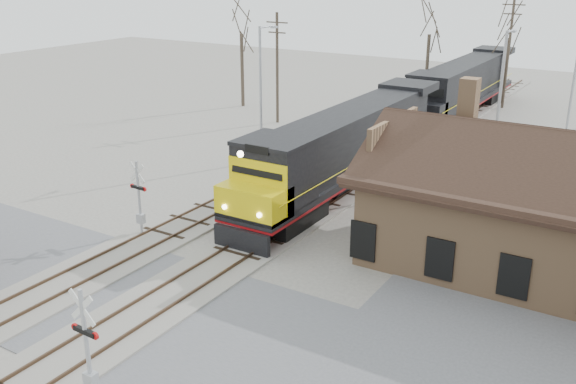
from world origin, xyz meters
name	(u,v)px	position (x,y,z in m)	size (l,w,h in m)	color
ground	(146,312)	(0.00, 0.00, 0.00)	(140.00, 140.00, 0.00)	#A29C92
road	(146,312)	(0.00, 0.00, 0.01)	(60.00, 9.00, 0.03)	#59595E
track_main	(328,197)	(0.00, 15.00, 0.07)	(3.40, 90.00, 0.24)	#A29C92
track_siding	(264,184)	(-4.50, 15.00, 0.07)	(3.40, 90.00, 0.24)	#A29C92
depot	(539,217)	(11.99, 12.00, 2.41)	(15.20, 9.31, 7.90)	#9C7451
locomotive_lead	(343,148)	(0.00, 16.75, 2.58)	(3.29, 22.05, 4.90)	black
locomotive_trailing	(461,88)	(0.00, 39.08, 2.58)	(3.29, 22.05, 4.64)	black
crossbuck_near	(88,352)	(2.49, -4.95, 1.88)	(1.14, 0.30, 4.00)	#A5A8AD
crossbuck_far	(139,201)	(-5.48, 5.49, 1.82)	(1.10, 0.29, 3.85)	#A5A8AD
streetlight_a	(262,88)	(-7.34, 19.17, 5.04)	(0.25, 2.04, 9.01)	#A5A8AD
streetlight_b	(500,97)	(6.88, 24.35, 5.06)	(0.25, 2.04, 9.05)	#A5A8AD
streetlight_c	(575,73)	(9.17, 37.47, 4.86)	(0.25, 2.04, 8.65)	#A5A8AD
utility_pole_a	(277,66)	(-12.46, 29.06, 4.74)	(2.00, 0.24, 9.05)	#382D23
utility_pole_b	(509,51)	(2.33, 44.91, 5.26)	(2.00, 0.24, 10.07)	#382D23
tree_a	(241,22)	(-18.76, 32.87, 7.75)	(4.44, 4.44, 10.88)	#382D23
tree_b	(430,22)	(-3.80, 40.85, 7.83)	(4.49, 4.49, 11.00)	#382D23
tree_c	(509,27)	(1.66, 46.79, 7.16)	(4.11, 4.11, 10.06)	#382D23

